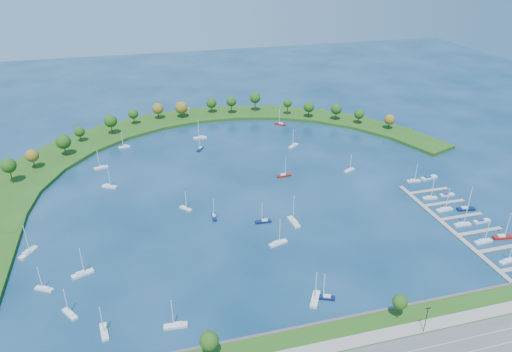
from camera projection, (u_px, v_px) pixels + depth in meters
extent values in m
plane|color=#072A44|center=(249.00, 188.00, 247.25)|extent=(700.00, 700.00, 0.00)
cube|color=#474442|center=(324.00, 324.00, 158.53)|extent=(420.00, 1.20, 1.80)
cube|color=gray|center=(337.00, 345.00, 149.13)|extent=(420.00, 5.00, 0.12)
cylinder|color=#382314|center=(210.00, 351.00, 143.85)|extent=(0.56, 0.56, 5.25)
sphere|color=#1C4B12|center=(209.00, 341.00, 142.12)|extent=(6.00, 6.00, 6.00)
cylinder|color=#382314|center=(398.00, 311.00, 158.88)|extent=(0.56, 0.56, 5.60)
sphere|color=#1C4B12|center=(400.00, 302.00, 157.15)|extent=(5.20, 5.20, 5.20)
cylinder|color=black|center=(426.00, 320.00, 152.16)|extent=(0.24, 0.24, 10.00)
cube|color=#254C14|center=(19.00, 182.00, 251.54)|extent=(50.23, 54.30, 2.00)
cube|color=#254C14|center=(54.00, 158.00, 278.26)|extent=(54.07, 56.09, 2.00)
cube|color=#254C14|center=(92.00, 141.00, 302.65)|extent=(55.20, 54.07, 2.00)
cube|color=#254C14|center=(132.00, 128.00, 323.31)|extent=(53.65, 48.47, 2.00)
cube|color=#254C14|center=(172.00, 119.00, 339.04)|extent=(49.62, 39.75, 2.00)
cube|color=#254C14|center=(213.00, 114.00, 348.94)|extent=(44.32, 29.96, 2.00)
cube|color=#254C14|center=(254.00, 113.00, 352.42)|extent=(49.49, 38.05, 2.00)
cube|color=#254C14|center=(294.00, 114.00, 349.30)|extent=(51.13, 44.12, 2.00)
cube|color=#254C14|center=(335.00, 119.00, 339.74)|extent=(49.19, 47.96, 2.00)
cube|color=#254C14|center=(376.00, 128.00, 324.30)|extent=(43.90, 49.49, 2.00)
cube|color=#254C14|center=(415.00, 140.00, 303.88)|extent=(35.67, 48.74, 2.00)
cylinder|color=#382314|center=(11.00, 176.00, 245.86)|extent=(0.56, 0.56, 8.77)
sphere|color=#1C4B12|center=(8.00, 166.00, 243.18)|extent=(7.86, 7.86, 7.86)
cylinder|color=#382314|center=(34.00, 163.00, 262.05)|extent=(0.56, 0.56, 6.68)
sphere|color=brown|center=(32.00, 156.00, 259.88)|extent=(7.32, 7.32, 7.32)
cylinder|color=#382314|center=(65.00, 150.00, 278.14)|extent=(0.56, 0.56, 7.17)
sphere|color=#1C4B12|center=(63.00, 142.00, 275.74)|extent=(8.70, 8.70, 8.70)
cylinder|color=#382314|center=(80.00, 138.00, 297.79)|extent=(0.56, 0.56, 5.45)
sphere|color=#1C4B12|center=(79.00, 132.00, 295.96)|extent=(6.60, 6.60, 6.60)
cylinder|color=#382314|center=(112.00, 129.00, 308.47)|extent=(0.56, 0.56, 7.69)
sphere|color=#1C4B12|center=(111.00, 121.00, 305.97)|extent=(8.42, 8.42, 8.42)
cylinder|color=#382314|center=(134.00, 120.00, 325.51)|extent=(0.56, 0.56, 6.33)
sphere|color=#1C4B12|center=(133.00, 114.00, 323.47)|extent=(6.75, 6.75, 6.75)
cylinder|color=#382314|center=(158.00, 115.00, 335.64)|extent=(0.56, 0.56, 6.19)
sphere|color=brown|center=(158.00, 109.00, 333.52)|extent=(8.04, 8.04, 8.04)
cylinder|color=#382314|center=(182.00, 114.00, 338.58)|extent=(0.56, 0.56, 5.63)
sphere|color=brown|center=(181.00, 108.00, 336.50)|extent=(9.04, 9.04, 9.04)
cylinder|color=#382314|center=(212.00, 109.00, 347.70)|extent=(0.56, 0.56, 6.00)
sphere|color=#1C4B12|center=(211.00, 103.00, 345.67)|extent=(7.50, 7.50, 7.50)
cylinder|color=#382314|center=(231.00, 109.00, 345.25)|extent=(0.56, 0.56, 7.99)
sphere|color=#1C4B12|center=(231.00, 102.00, 342.80)|extent=(7.22, 7.22, 7.22)
cylinder|color=#382314|center=(255.00, 106.00, 350.11)|extent=(0.56, 0.56, 8.77)
sphere|color=#1C4B12|center=(255.00, 98.00, 347.43)|extent=(7.79, 7.79, 7.79)
cylinder|color=#382314|center=(287.00, 110.00, 343.17)|extent=(0.56, 0.56, 7.79)
sphere|color=#1C4B12|center=(288.00, 103.00, 340.85)|extent=(6.23, 6.23, 6.23)
cylinder|color=#382314|center=(309.00, 113.00, 338.45)|extent=(0.56, 0.56, 6.29)
sphere|color=#1C4B12|center=(309.00, 107.00, 336.35)|extent=(7.52, 7.52, 7.52)
cylinder|color=#382314|center=(336.00, 116.00, 333.47)|extent=(0.56, 0.56, 6.64)
sphere|color=#1C4B12|center=(336.00, 109.00, 331.28)|extent=(7.67, 7.67, 7.67)
cylinder|color=#382314|center=(359.00, 120.00, 326.75)|extent=(0.56, 0.56, 5.81)
sphere|color=#1C4B12|center=(359.00, 114.00, 324.82)|extent=(6.91, 6.91, 6.91)
cylinder|color=#382314|center=(389.00, 125.00, 317.78)|extent=(0.56, 0.56, 5.39)
sphere|color=brown|center=(390.00, 120.00, 315.92)|extent=(7.12, 7.12, 7.12)
cylinder|color=gray|center=(188.00, 111.00, 346.18)|extent=(2.20, 2.20, 4.11)
cylinder|color=gray|center=(188.00, 108.00, 345.18)|extent=(2.60, 2.60, 0.30)
cube|color=gray|center=(448.00, 227.00, 212.67)|extent=(2.20, 82.00, 0.40)
cube|color=gray|center=(502.00, 248.00, 198.42)|extent=(22.00, 2.00, 0.40)
cube|color=gray|center=(481.00, 231.00, 209.80)|extent=(22.00, 2.00, 0.40)
cylinder|color=#382314|center=(501.00, 227.00, 212.22)|extent=(0.36, 0.36, 1.60)
cube|color=gray|center=(462.00, 216.00, 221.17)|extent=(22.00, 2.00, 0.40)
cylinder|color=#382314|center=(482.00, 213.00, 223.59)|extent=(0.36, 0.36, 1.60)
cube|color=gray|center=(445.00, 203.00, 232.55)|extent=(22.00, 2.00, 0.40)
cylinder|color=#382314|center=(464.00, 200.00, 234.97)|extent=(0.36, 0.36, 1.60)
cube|color=gray|center=(429.00, 191.00, 243.92)|extent=(22.00, 2.00, 0.40)
cylinder|color=#382314|center=(448.00, 188.00, 246.34)|extent=(0.36, 0.36, 1.60)
cube|color=silver|center=(294.00, 222.00, 216.23)|extent=(3.48, 9.70, 1.14)
cube|color=silver|center=(295.00, 221.00, 215.00)|extent=(2.14, 3.48, 0.80)
cylinder|color=silver|center=(293.00, 208.00, 213.72)|extent=(0.32, 0.32, 12.83)
cube|color=silver|center=(315.00, 299.00, 169.84)|extent=(6.68, 9.02, 1.08)
cube|color=silver|center=(316.00, 296.00, 170.20)|extent=(3.10, 3.60, 0.75)
cylinder|color=silver|center=(316.00, 286.00, 166.25)|extent=(0.32, 0.32, 12.11)
cube|color=silver|center=(124.00, 147.00, 295.34)|extent=(7.21, 2.62, 0.85)
cube|color=silver|center=(125.00, 146.00, 295.23)|extent=(2.59, 1.61, 0.59)
cylinder|color=silver|center=(122.00, 139.00, 292.82)|extent=(0.32, 0.32, 9.53)
cube|color=#0A163F|center=(214.00, 217.00, 220.49)|extent=(2.48, 7.16, 0.84)
cube|color=silver|center=(214.00, 215.00, 220.78)|extent=(1.56, 2.56, 0.59)
cylinder|color=silver|center=(214.00, 208.00, 217.66)|extent=(0.32, 0.32, 9.50)
cube|color=silver|center=(101.00, 168.00, 268.11)|extent=(8.14, 3.62, 0.94)
cube|color=silver|center=(102.00, 166.00, 268.06)|extent=(2.99, 2.03, 0.66)
cylinder|color=silver|center=(98.00, 159.00, 265.26)|extent=(0.32, 0.32, 10.62)
cube|color=silver|center=(176.00, 326.00, 158.12)|extent=(8.14, 2.92, 0.96)
cube|color=silver|center=(178.00, 324.00, 157.88)|extent=(2.92, 1.80, 0.67)
cylinder|color=silver|center=(172.00, 313.00, 155.38)|extent=(0.32, 0.32, 10.77)
cube|color=#0A163F|center=(325.00, 297.00, 170.76)|extent=(7.70, 4.89, 0.90)
cube|color=silver|center=(327.00, 296.00, 170.32)|extent=(2.98, 2.38, 0.63)
cylinder|color=silver|center=(324.00, 286.00, 168.36)|extent=(0.32, 0.32, 10.10)
cube|color=silver|center=(186.00, 209.00, 227.36)|extent=(5.91, 6.42, 0.82)
cube|color=silver|center=(185.00, 207.00, 227.39)|extent=(2.58, 2.68, 0.57)
cylinder|color=silver|center=(186.00, 200.00, 224.82)|extent=(0.32, 0.32, 9.22)
cube|color=silver|center=(200.00, 138.00, 308.69)|extent=(8.75, 3.03, 1.03)
cube|color=silver|center=(201.00, 136.00, 308.44)|extent=(3.12, 1.90, 0.72)
cylinder|color=silver|center=(198.00, 129.00, 305.73)|extent=(0.32, 0.32, 11.61)
cube|color=silver|center=(110.00, 187.00, 247.57)|extent=(8.22, 5.88, 0.97)
cube|color=silver|center=(108.00, 185.00, 247.36)|extent=(3.26, 2.76, 0.68)
cylinder|color=silver|center=(109.00, 177.00, 244.74)|extent=(0.32, 0.32, 10.97)
cube|color=silver|center=(278.00, 243.00, 201.23)|extent=(8.67, 4.56, 1.00)
cube|color=silver|center=(277.00, 242.00, 200.46)|extent=(3.26, 2.38, 0.70)
cylinder|color=silver|center=(280.00, 231.00, 198.77)|extent=(0.32, 0.32, 11.28)
cube|color=maroon|center=(280.00, 124.00, 331.66)|extent=(7.23, 7.47, 0.98)
cube|color=silver|center=(281.00, 123.00, 330.91)|extent=(3.11, 3.16, 0.68)
cylinder|color=silver|center=(279.00, 116.00, 329.27)|extent=(0.32, 0.32, 10.97)
cube|color=silver|center=(293.00, 146.00, 296.62)|extent=(7.86, 6.63, 0.97)
cube|color=silver|center=(294.00, 144.00, 296.82)|extent=(3.22, 2.96, 0.68)
cylinder|color=silver|center=(293.00, 137.00, 293.49)|extent=(0.32, 0.32, 10.93)
cube|color=silver|center=(29.00, 253.00, 195.02)|extent=(7.04, 9.21, 1.11)
cube|color=silver|center=(27.00, 252.00, 193.81)|extent=(3.23, 3.70, 0.78)
cylinder|color=silver|center=(26.00, 238.00, 192.59)|extent=(0.32, 0.32, 12.46)
cube|color=silver|center=(349.00, 170.00, 265.30)|extent=(7.30, 4.78, 0.85)
cube|color=silver|center=(349.00, 169.00, 264.57)|extent=(2.85, 2.31, 0.60)
cylinder|color=silver|center=(351.00, 162.00, 263.27)|extent=(0.32, 0.32, 9.61)
cube|color=silver|center=(44.00, 289.00, 174.91)|extent=(7.18, 5.32, 0.86)
cube|color=silver|center=(45.00, 288.00, 174.41)|extent=(2.86, 2.47, 0.60)
cylinder|color=silver|center=(40.00, 278.00, 172.67)|extent=(0.32, 0.32, 9.64)
cube|color=silver|center=(104.00, 332.00, 155.67)|extent=(3.30, 8.26, 0.96)
cube|color=silver|center=(104.00, 329.00, 155.96)|extent=(1.94, 2.99, 0.67)
cylinder|color=silver|center=(102.00, 320.00, 152.48)|extent=(0.32, 0.32, 10.84)
cube|color=maroon|center=(284.00, 176.00, 259.21)|extent=(7.96, 2.55, 0.94)
cube|color=silver|center=(283.00, 174.00, 258.64)|extent=(2.82, 1.66, 0.66)
cylinder|color=silver|center=(285.00, 166.00, 256.77)|extent=(0.32, 0.32, 10.63)
cube|color=silver|center=(83.00, 274.00, 182.72)|extent=(8.73, 5.13, 1.01)
cube|color=silver|center=(80.00, 273.00, 181.90)|extent=(3.34, 2.57, 0.71)
cylinder|color=silver|center=(82.00, 261.00, 180.27)|extent=(0.32, 0.32, 11.39)
cube|color=silver|center=(70.00, 314.00, 163.15)|extent=(5.97, 7.59, 0.92)
cube|color=silver|center=(71.00, 313.00, 162.34)|extent=(2.72, 3.07, 0.64)
cylinder|color=silver|center=(66.00, 301.00, 160.97)|extent=(0.32, 0.32, 10.34)
cube|color=#0A163F|center=(263.00, 222.00, 216.78)|extent=(7.65, 2.60, 0.90)
cube|color=silver|center=(265.00, 220.00, 216.57)|extent=(2.73, 1.65, 0.63)
cylinder|color=silver|center=(262.00, 212.00, 214.18)|extent=(0.32, 0.32, 10.16)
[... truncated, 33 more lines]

